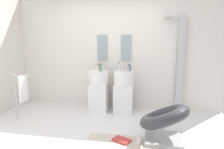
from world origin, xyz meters
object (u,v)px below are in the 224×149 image
pedestal_sink_left (99,90)px  soap_bottle_grey (129,68)px  soap_bottle_black (100,67)px  soap_bottle_blue (130,68)px  pedestal_sink_right (124,91)px  towel_rack (22,89)px  magazine_red (122,140)px  soap_bottle_white (98,67)px  soap_bottle_green (101,68)px  coffee_mug (139,141)px  shower_column (180,63)px  soap_bottle_clear (119,67)px  lounge_chair (164,120)px

pedestal_sink_left → soap_bottle_grey: (0.65, 0.04, 0.51)m
soap_bottle_black → soap_bottle_grey: size_ratio=0.87×
soap_bottle_black → soap_bottle_blue: bearing=-6.9°
pedestal_sink_right → soap_bottle_grey: (0.09, 0.04, 0.51)m
towel_rack → pedestal_sink_left: bearing=33.1°
soap_bottle_blue → towel_rack: bearing=-155.1°
magazine_red → soap_bottle_white: (-0.75, 1.44, 0.94)m
soap_bottle_white → towel_rack: bearing=-141.5°
soap_bottle_blue → pedestal_sink_right: bearing=-151.2°
soap_bottle_grey → soap_bottle_green: size_ratio=0.89×
soap_bottle_black → coffee_mug: bearing=-56.6°
towel_rack → soap_bottle_grey: (1.95, 0.89, 0.35)m
coffee_mug → soap_bottle_white: 2.00m
soap_bottle_black → soap_bottle_blue: soap_bottle_blue is taller
pedestal_sink_right → shower_column: (1.17, 0.28, 0.61)m
shower_column → soap_bottle_green: bearing=-166.6°
pedestal_sink_left → soap_bottle_green: (0.08, -0.12, 0.52)m
pedestal_sink_left → soap_bottle_blue: 0.84m
soap_bottle_black → soap_bottle_white: soap_bottle_black is taller
shower_column → magazine_red: 2.16m
pedestal_sink_left → coffee_mug: (0.96, -1.32, -0.42)m
magazine_red → soap_bottle_clear: size_ratio=1.47×
coffee_mug → soap_bottle_green: 1.76m
pedestal_sink_left → pedestal_sink_right: size_ratio=1.00×
magazine_red → soap_bottle_black: bearing=142.3°
coffee_mug → pedestal_sink_right: bearing=107.1°
magazine_red → pedestal_sink_left: bearing=144.5°
pedestal_sink_left → coffee_mug: pedestal_sink_left is taller
lounge_chair → soap_bottle_black: bearing=135.6°
coffee_mug → soap_bottle_blue: (-0.28, 1.39, 0.92)m
soap_bottle_grey → coffee_mug: bearing=-77.1°
shower_column → soap_bottle_clear: (-1.28, -0.22, -0.09)m
coffee_mug → soap_bottle_grey: (-0.31, 1.36, 0.92)m
pedestal_sink_left → soap_bottle_blue: size_ratio=7.46×
soap_bottle_grey → magazine_red: bearing=-88.0°
coffee_mug → soap_bottle_green: size_ratio=0.48×
magazine_red → shower_column: bearing=83.3°
soap_bottle_green → coffee_mug: bearing=-53.8°
pedestal_sink_right → soap_bottle_black: size_ratio=7.58×
lounge_chair → soap_bottle_white: soap_bottle_white is taller
coffee_mug → soap_bottle_blue: bearing=101.4°
soap_bottle_green → pedestal_sink_right: bearing=13.7°
lounge_chair → magazine_red: 0.73m
pedestal_sink_right → magazine_red: 1.38m
lounge_chair → soap_bottle_white: size_ratio=8.56×
shower_column → soap_bottle_black: 1.74m
shower_column → coffee_mug: 2.05m
pedestal_sink_left → towel_rack: size_ratio=1.06×
soap_bottle_blue → pedestal_sink_left: bearing=-174.2°
pedestal_sink_left → soap_bottle_blue: bearing=5.8°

